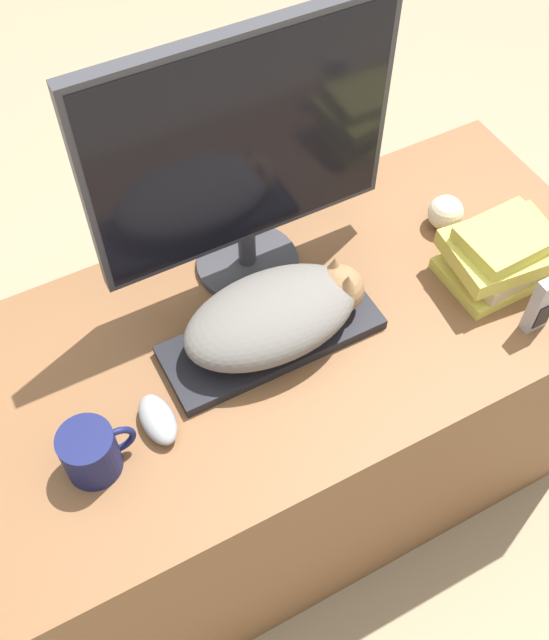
# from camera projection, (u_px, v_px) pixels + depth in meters

# --- Properties ---
(ground_plane) EXTENTS (12.00, 12.00, 0.00)m
(ground_plane) POSITION_uv_depth(u_px,v_px,m) (336.00, 593.00, 1.88)
(ground_plane) COLOR #998466
(desk) EXTENTS (1.49, 0.66, 0.73)m
(desk) POSITION_uv_depth(u_px,v_px,m) (275.00, 421.00, 1.76)
(desk) COLOR brown
(desk) RESTS_ON ground_plane
(keyboard) EXTENTS (0.43, 0.16, 0.02)m
(keyboard) POSITION_uv_depth(u_px,v_px,m) (272.00, 337.00, 1.44)
(keyboard) COLOR black
(keyboard) RESTS_ON desk
(cat) EXTENTS (0.37, 0.20, 0.12)m
(cat) POSITION_uv_depth(u_px,v_px,m) (279.00, 313.00, 1.39)
(cat) COLOR #66605B
(cat) RESTS_ON keyboard
(monitor) EXTENTS (0.59, 0.21, 0.55)m
(monitor) POSITION_uv_depth(u_px,v_px,m) (243.00, 155.00, 1.32)
(monitor) COLOR #333338
(monitor) RESTS_ON desk
(computer_mouse) EXTENTS (0.06, 0.11, 0.04)m
(computer_mouse) POSITION_uv_depth(u_px,v_px,m) (158.00, 419.00, 1.33)
(computer_mouse) COLOR gray
(computer_mouse) RESTS_ON desk
(coffee_mug) EXTENTS (0.13, 0.10, 0.10)m
(coffee_mug) POSITION_uv_depth(u_px,v_px,m) (91.00, 452.00, 1.26)
(coffee_mug) COLOR #141947
(coffee_mug) RESTS_ON desk
(baseball) EXTENTS (0.08, 0.08, 0.08)m
(baseball) POSITION_uv_depth(u_px,v_px,m) (446.00, 213.00, 1.60)
(baseball) COLOR beige
(baseball) RESTS_ON desk
(phone) EXTENTS (0.05, 0.03, 0.14)m
(phone) POSITION_uv_depth(u_px,v_px,m) (542.00, 305.00, 1.42)
(phone) COLOR #99999E
(phone) RESTS_ON desk
(book_stack) EXTENTS (0.23, 0.18, 0.13)m
(book_stack) POSITION_uv_depth(u_px,v_px,m) (500.00, 255.00, 1.49)
(book_stack) COLOR #CCC14C
(book_stack) RESTS_ON desk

